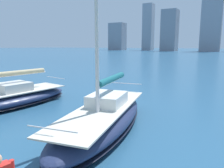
# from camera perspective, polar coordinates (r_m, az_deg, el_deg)

# --- Properties ---
(sailboat_teal) EXTENTS (4.02, 9.13, 12.36)m
(sailboat_teal) POSITION_cam_1_polar(r_m,az_deg,el_deg) (10.29, -2.20, -8.50)
(sailboat_teal) COLOR navy
(sailboat_teal) RESTS_ON ground
(sailboat_tan) EXTENTS (4.17, 9.15, 11.33)m
(sailboat_tan) POSITION_cam_1_polar(r_m,az_deg,el_deg) (15.66, -25.74, -3.30)
(sailboat_tan) COLOR navy
(sailboat_tan) RESTS_ON ground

